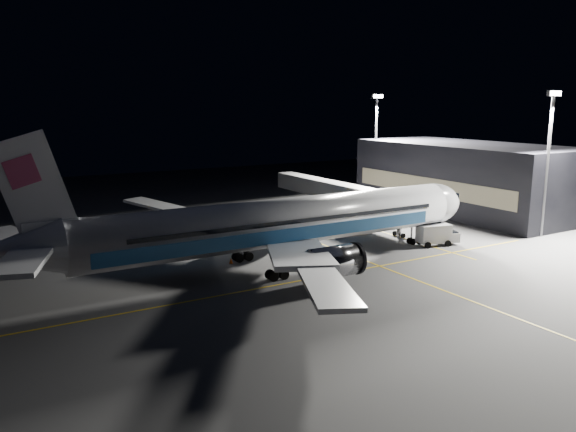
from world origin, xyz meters
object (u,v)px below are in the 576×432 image
(floodlight_mast_south, at_px, (549,151))
(safety_cone_b, at_px, (231,261))
(safety_cone_c, at_px, (177,246))
(floodlight_mast_north, at_px, (376,137))
(service_truck, at_px, (437,234))
(baggage_tug, at_px, (204,229))
(airliner, at_px, (273,224))
(jet_bridge, at_px, (343,193))
(safety_cone_a, at_px, (237,249))

(floodlight_mast_south, distance_m, safety_cone_b, 47.35)
(safety_cone_b, height_order, safety_cone_c, safety_cone_b)
(floodlight_mast_north, bearing_deg, service_truck, -116.27)
(baggage_tug, distance_m, safety_cone_b, 15.59)
(airliner, bearing_deg, floodlight_mast_south, -8.33)
(safety_cone_b, bearing_deg, airliner, -47.95)
(jet_bridge, xyz_separation_m, baggage_tug, (-23.92, 1.27, -3.67))
(airliner, height_order, safety_cone_a, airliner)
(airliner, xyz_separation_m, jet_bridge, (23.08, 18.06, -0.58))
(floodlight_mast_north, height_order, safety_cone_c, floodlight_mast_north)
(floodlight_mast_north, height_order, service_truck, floodlight_mast_north)
(jet_bridge, distance_m, safety_cone_b, 30.46)
(safety_cone_a, distance_m, safety_cone_c, 8.29)
(safety_cone_a, bearing_deg, floodlight_mast_south, -19.56)
(airliner, relative_size, service_truck, 10.20)
(baggage_tug, bearing_deg, airliner, -95.26)
(service_truck, distance_m, safety_cone_a, 27.06)
(safety_cone_a, bearing_deg, jet_bridge, 21.52)
(jet_bridge, height_order, safety_cone_c, jet_bridge)
(airliner, distance_m, baggage_tug, 19.81)
(baggage_tug, xyz_separation_m, safety_cone_c, (-6.08, -5.33, -0.59))
(jet_bridge, xyz_separation_m, service_truck, (1.16, -20.18, -3.03))
(baggage_tug, height_order, safety_cone_c, baggage_tug)
(service_truck, distance_m, safety_cone_c, 35.11)
(jet_bridge, bearing_deg, baggage_tug, 176.95)
(floodlight_mast_north, bearing_deg, baggage_tug, -163.20)
(safety_cone_a, bearing_deg, safety_cone_c, 140.76)
(airliner, height_order, jet_bridge, airliner)
(airliner, distance_m, jet_bridge, 29.31)
(baggage_tug, bearing_deg, floodlight_mast_south, -38.91)
(jet_bridge, bearing_deg, safety_cone_b, -152.22)
(airliner, distance_m, safety_cone_b, 7.23)
(jet_bridge, distance_m, floodlight_mast_north, 24.06)
(airliner, height_order, floodlight_mast_north, floodlight_mast_north)
(safety_cone_c, bearing_deg, safety_cone_b, -71.65)
(airliner, height_order, safety_cone_c, airliner)
(airliner, bearing_deg, jet_bridge, 38.04)
(service_truck, height_order, safety_cone_a, service_truck)
(jet_bridge, bearing_deg, safety_cone_a, -158.48)
(airliner, bearing_deg, baggage_tug, 92.50)
(safety_cone_b, bearing_deg, service_truck, -12.40)
(baggage_tug, bearing_deg, safety_cone_b, -107.98)
(safety_cone_c, bearing_deg, jet_bridge, 7.70)
(floodlight_mast_north, distance_m, safety_cone_b, 54.08)
(safety_cone_b, bearing_deg, safety_cone_a, 56.90)
(floodlight_mast_north, xyz_separation_m, safety_cone_a, (-41.58, -23.23, -12.10))
(airliner, bearing_deg, safety_cone_a, 93.31)
(floodlight_mast_south, xyz_separation_m, safety_cone_c, (-48.00, 20.01, -12.05))
(floodlight_mast_north, xyz_separation_m, baggage_tug, (-41.92, -12.66, -11.46))
(service_truck, height_order, baggage_tug, service_truck)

